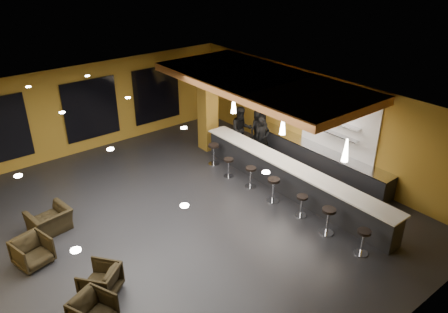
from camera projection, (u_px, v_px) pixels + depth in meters
floor at (184, 219)px, 13.55m from camera, size 12.00×13.00×0.10m
ceiling at (178, 110)px, 11.94m from camera, size 12.00×13.00×0.10m
wall_back at (90, 107)px, 17.32m from camera, size 12.00×0.10×3.50m
wall_front at (375, 296)px, 8.16m from camera, size 12.00×0.10×3.50m
wall_right at (318, 120)px, 16.12m from camera, size 0.10×13.00×3.50m
wood_soffit at (260, 82)px, 14.96m from camera, size 3.60×8.00×0.28m
window_center at (91, 109)px, 17.27m from camera, size 2.20×0.06×2.40m
window_right at (157, 94)px, 18.95m from camera, size 2.20×0.06×2.40m
tile_backsplash at (339, 122)px, 15.26m from camera, size 0.06×3.20×2.40m
bar_counter at (290, 180)px, 14.64m from camera, size 0.60×8.00×1.00m
bar_top at (291, 166)px, 14.41m from camera, size 0.78×8.10×0.05m
prep_counter at (318, 160)px, 16.14m from camera, size 0.70×6.00×0.86m
prep_top at (319, 148)px, 15.94m from camera, size 0.72×6.00×0.03m
wall_shelf_lower at (340, 135)px, 15.22m from camera, size 0.30×1.50×0.03m
wall_shelf_upper at (341, 123)px, 15.02m from camera, size 0.30×1.50×0.03m
column at (208, 108)px, 17.30m from camera, size 0.60×0.60×3.50m
pendant_0 at (346, 150)px, 12.42m from camera, size 0.20×0.20×0.70m
pendant_1 at (283, 124)px, 14.17m from camera, size 0.20×0.20×0.70m
pendant_2 at (234, 104)px, 15.91m from camera, size 0.20×0.20×0.70m
staff_a at (262, 138)px, 16.91m from camera, size 0.70×0.57×1.65m
staff_b at (241, 130)px, 17.32m from camera, size 1.12×1.01×1.90m
staff_c at (259, 130)px, 17.38m from camera, size 0.95×0.66×1.86m
armchair_a at (93, 312)px, 9.60m from camera, size 1.08×1.09×0.76m
armchair_b at (100, 281)px, 10.46m from camera, size 1.18×1.18×0.77m
armchair_c at (32, 252)px, 11.43m from camera, size 1.02×1.04×0.78m
armchair_d at (50, 221)px, 12.75m from camera, size 1.23×1.12×0.72m
bar_stool_0 at (363, 239)px, 11.75m from camera, size 0.39×0.39×0.77m
bar_stool_1 at (328, 218)px, 12.57m from camera, size 0.42×0.42×0.84m
bar_stool_2 at (302, 203)px, 13.40m from camera, size 0.37×0.37×0.72m
bar_stool_3 at (273, 187)px, 14.14m from camera, size 0.42×0.42×0.83m
bar_stool_4 at (251, 175)px, 14.99m from camera, size 0.38×0.38×0.76m
bar_stool_5 at (229, 165)px, 15.66m from camera, size 0.37×0.37×0.72m
bar_stool_6 at (214, 152)px, 16.50m from camera, size 0.42×0.42×0.83m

